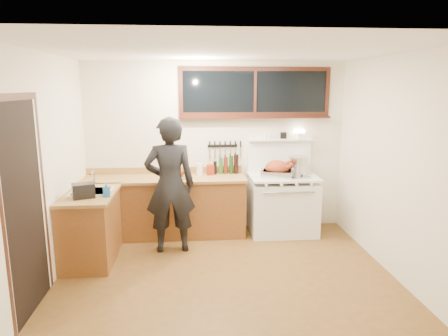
{
  "coord_description": "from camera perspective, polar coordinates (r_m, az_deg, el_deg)",
  "views": [
    {
      "loc": [
        -0.39,
        -4.4,
        2.22
      ],
      "look_at": [
        0.05,
        0.85,
        1.15
      ],
      "focal_mm": 32.0,
      "sensor_mm": 36.0,
      "label": 1
    }
  ],
  "objects": [
    {
      "name": "stockpot",
      "position": [
        6.25,
        10.52,
        0.39
      ],
      "size": [
        0.38,
        0.38,
        0.28
      ],
      "color": "silver",
      "rests_on": "vintage_stove"
    },
    {
      "name": "counter_left",
      "position": [
        5.48,
        -18.51,
        -7.94
      ],
      "size": [
        0.64,
        1.09,
        0.9
      ],
      "color": "brown",
      "rests_on": "ground"
    },
    {
      "name": "room_shell",
      "position": [
        4.45,
        0.27,
        4.12
      ],
      "size": [
        4.1,
        3.6,
        2.65
      ],
      "color": "silver",
      "rests_on": "ground"
    },
    {
      "name": "pot_lid",
      "position": [
        6.04,
        11.03,
        -1.24
      ],
      "size": [
        0.35,
        0.35,
        0.04
      ],
      "color": "silver",
      "rests_on": "vintage_stove"
    },
    {
      "name": "ground_plane",
      "position": [
        4.95,
        0.25,
        -15.31
      ],
      "size": [
        4.0,
        3.5,
        0.02
      ],
      "primitive_type": "cube",
      "color": "#583917"
    },
    {
      "name": "knife_strip",
      "position": [
        6.22,
        -0.03,
        3.07
      ],
      "size": [
        0.52,
        0.03,
        0.28
      ],
      "color": "black",
      "rests_on": "room_shell"
    },
    {
      "name": "toaster",
      "position": [
        5.13,
        -19.45,
        -3.07
      ],
      "size": [
        0.3,
        0.25,
        0.18
      ],
      "color": "black",
      "rests_on": "counter_left"
    },
    {
      "name": "man",
      "position": [
        5.41,
        -7.72,
        -2.47
      ],
      "size": [
        0.71,
        0.5,
        1.85
      ],
      "color": "black",
      "rests_on": "ground"
    },
    {
      "name": "counter_back",
      "position": [
        6.12,
        -8.46,
        -5.4
      ],
      "size": [
        2.44,
        0.64,
        1.0
      ],
      "color": "brown",
      "rests_on": "ground"
    },
    {
      "name": "bottle_cluster",
      "position": [
        6.17,
        0.29,
        0.36
      ],
      "size": [
        0.47,
        0.07,
        0.3
      ],
      "color": "black",
      "rests_on": "counter_back"
    },
    {
      "name": "left_doorway",
      "position": [
        4.32,
        -26.46,
        -4.98
      ],
      "size": [
        0.02,
        1.04,
        2.17
      ],
      "color": "black",
      "rests_on": "ground"
    },
    {
      "name": "roast_turkey",
      "position": [
        6.01,
        7.63,
        -0.29
      ],
      "size": [
        0.54,
        0.46,
        0.25
      ],
      "color": "silver",
      "rests_on": "vintage_stove"
    },
    {
      "name": "soap_bottle",
      "position": [
        5.1,
        -16.44,
        -2.97
      ],
      "size": [
        0.09,
        0.09,
        0.18
      ],
      "color": "#2261AA",
      "rests_on": "counter_left"
    },
    {
      "name": "coffee_tin",
      "position": [
        6.1,
        -1.95,
        -0.27
      ],
      "size": [
        0.12,
        0.1,
        0.16
      ],
      "color": "maroon",
      "rests_on": "counter_back"
    },
    {
      "name": "sink_unit",
      "position": [
        5.44,
        -18.39,
        -3.74
      ],
      "size": [
        0.5,
        0.45,
        0.37
      ],
      "color": "white",
      "rests_on": "counter_left"
    },
    {
      "name": "saucepan",
      "position": [
        6.25,
        8.51,
        -0.24
      ],
      "size": [
        0.22,
        0.3,
        0.13
      ],
      "color": "silver",
      "rests_on": "vintage_stove"
    },
    {
      "name": "back_window",
      "position": [
        6.2,
        4.47,
        10.01
      ],
      "size": [
        2.32,
        0.13,
        0.77
      ],
      "color": "black",
      "rests_on": "room_shell"
    },
    {
      "name": "vintage_stove",
      "position": [
        6.22,
        8.35,
        -5.0
      ],
      "size": [
        1.02,
        0.74,
        1.57
      ],
      "color": "white",
      "rests_on": "ground"
    },
    {
      "name": "cutting_board",
      "position": [
        5.94,
        -6.59,
        -0.92
      ],
      "size": [
        0.45,
        0.4,
        0.13
      ],
      "color": "olive",
      "rests_on": "counter_back"
    },
    {
      "name": "pitcher",
      "position": [
        6.08,
        -3.5,
        -0.19
      ],
      "size": [
        0.13,
        0.13,
        0.18
      ],
      "color": "white",
      "rests_on": "counter_back"
    }
  ]
}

